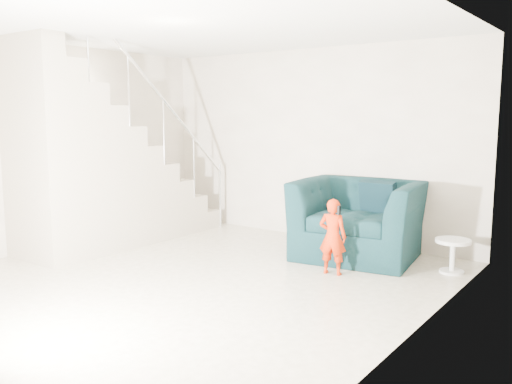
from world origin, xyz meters
TOP-DOWN VIEW (x-y plane):
  - floor at (0.00, 0.00)m, footprint 5.50×5.50m
  - ceiling at (0.00, 0.00)m, footprint 5.50×5.50m
  - back_wall at (0.00, 2.75)m, footprint 5.00×0.00m
  - left_wall at (-2.50, 0.00)m, footprint 0.00×5.50m
  - right_wall at (2.50, 0.00)m, footprint 0.00×5.50m
  - armchair at (1.08, 2.10)m, footprint 1.65×1.49m
  - toddler at (1.17, 1.25)m, footprint 0.34×0.26m
  - side_table at (2.25, 2.08)m, footprint 0.39×0.39m
  - staircase at (-2.00, 0.55)m, footprint 1.02×3.03m
  - cushion at (1.21, 2.37)m, footprint 0.46×0.22m
  - throw at (0.42, 2.17)m, footprint 0.05×0.47m
  - phone at (1.27, 1.19)m, footprint 0.02×0.05m

SIDE VIEW (x-z plane):
  - floor at x=0.00m, z-range 0.00..0.00m
  - side_table at x=2.25m, z-range 0.07..0.46m
  - toddler at x=1.17m, z-range 0.00..0.86m
  - armchair at x=1.08m, z-range 0.00..0.96m
  - throw at x=0.42m, z-range 0.34..0.87m
  - cushion at x=1.21m, z-range 0.50..0.95m
  - phone at x=1.27m, z-range 0.70..0.80m
  - staircase at x=-2.00m, z-range -0.86..2.76m
  - left_wall at x=-2.50m, z-range -1.40..4.10m
  - right_wall at x=2.50m, z-range -1.40..4.10m
  - back_wall at x=0.00m, z-range -1.15..3.85m
  - ceiling at x=0.00m, z-range 2.70..2.70m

